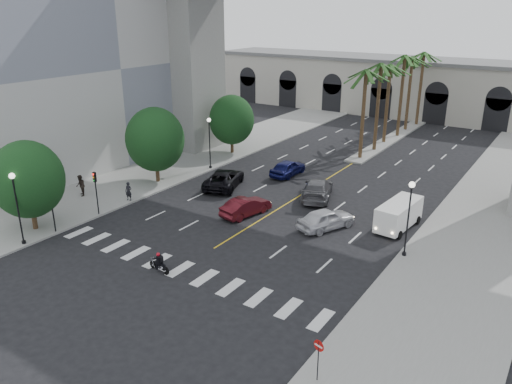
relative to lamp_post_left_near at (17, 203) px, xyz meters
The scene contains 30 objects.
ground 12.86m from the lamp_post_left_near, 23.68° to the left, with size 140.00×140.00×0.00m, color black.
sidewalk_left 20.56m from the lamp_post_left_near, 100.20° to the left, with size 8.00×100.00×0.15m, color gray.
sidewalk_right 33.27m from the lamp_post_left_near, 37.15° to the left, with size 8.00×100.00×0.15m, color gray.
median 44.59m from the lamp_post_left_near, 75.15° to the left, with size 2.00×24.00×0.20m, color gray.
building_left 24.14m from the lamp_post_left_near, 132.54° to the left, with size 16.50×32.50×20.60m.
pier_building 61.08m from the lamp_post_left_near, 79.24° to the left, with size 71.00×10.50×8.50m.
palm_a 35.40m from the lamp_post_left_near, 70.94° to the left, with size 3.20×3.20×10.30m.
palm_b 39.23m from the lamp_post_left_near, 72.73° to the left, with size 3.20×3.20×10.60m.
palm_c 42.88m from the lamp_post_left_near, 74.72° to the left, with size 3.20×3.20×10.10m.
palm_d 46.90m from the lamp_post_left_near, 75.60° to the left, with size 3.20×3.20×10.90m.
palm_e 50.64m from the lamp_post_left_near, 77.01° to the left, with size 3.20×3.20×10.40m.
palm_f 54.61m from the lamp_post_left_near, 77.65° to the left, with size 3.20×3.20×10.70m.
street_tree_near 2.68m from the lamp_post_left_near, 128.66° to the left, with size 5.20×5.20×6.89m.
street_tree_mid 15.12m from the lamp_post_left_near, 96.09° to the left, with size 5.44×5.44×7.21m.
street_tree_far 27.06m from the lamp_post_left_near, 93.39° to the left, with size 5.04×5.04×6.68m.
lamp_post_left_near is the anchor object (origin of this frame).
lamp_post_left_far 21.00m from the lamp_post_left_near, 90.00° to the left, with size 0.40×0.40×5.35m.
lamp_post_right 26.25m from the lamp_post_left_near, 29.69° to the left, with size 0.40×0.40×5.35m.
traffic_signal_near 2.60m from the lamp_post_left_near, 87.71° to the left, with size 0.25×0.18×3.65m.
traffic_signal_far 6.54m from the lamp_post_left_near, 89.12° to the left, with size 0.25×0.18×3.65m.
motorcycle_rider 11.17m from the lamp_post_left_near, 13.66° to the left, with size 1.81×0.49×1.31m.
car_a 21.88m from the lamp_post_left_near, 41.11° to the left, with size 1.86×4.63×1.58m, color silver.
car_b 16.60m from the lamp_post_left_near, 52.90° to the left, with size 1.56×4.48×1.47m, color #4A0E16.
car_c 18.17m from the lamp_post_left_near, 75.77° to the left, with size 2.70×5.85×1.63m, color black.
car_d 23.67m from the lamp_post_left_near, 56.79° to the left, with size 2.37×5.84×1.69m, color #59595D.
car_e 25.00m from the lamp_post_left_near, 72.16° to the left, with size 1.86×4.63×1.58m, color #10144E.
cargo_van 27.21m from the lamp_post_left_near, 39.62° to the left, with size 2.32×5.02×2.08m.
pedestrian_a 10.20m from the lamp_post_left_near, 90.58° to the left, with size 0.59×0.39×1.62m, color black.
pedestrian_b 9.71m from the lamp_post_left_near, 117.69° to the left, with size 0.92×0.72×1.89m, color black.
do_not_enter_sign 23.45m from the lamp_post_left_near, ahead, with size 0.54×0.16×2.26m.
Camera 1 is at (19.57, -22.27, 15.72)m, focal length 35.00 mm.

